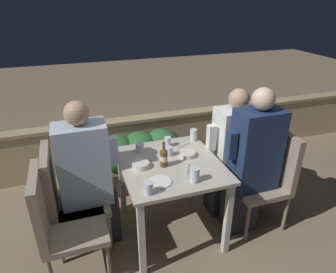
{
  "coord_description": "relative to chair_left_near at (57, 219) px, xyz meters",
  "views": [
    {
      "loc": [
        -0.72,
        -2.07,
        2.05
      ],
      "look_at": [
        0.0,
        0.07,
        0.96
      ],
      "focal_mm": 32.0,
      "sensor_mm": 36.0,
      "label": 1
    }
  ],
  "objects": [
    {
      "name": "plate_0",
      "position": [
        0.77,
        -0.06,
        0.2
      ],
      "size": [
        0.18,
        0.18,
        0.01
      ],
      "color": "white",
      "rests_on": "dining_table"
    },
    {
      "name": "glass_cup_3",
      "position": [
        0.65,
        -0.17,
        0.24
      ],
      "size": [
        0.07,
        0.07,
        0.09
      ],
      "color": "silver",
      "rests_on": "dining_table"
    },
    {
      "name": "glass_cup_4",
      "position": [
        1.03,
        -0.13,
        0.25
      ],
      "size": [
        0.07,
        0.07,
        0.12
      ],
      "color": "silver",
      "rests_on": "dining_table"
    },
    {
      "name": "ground_plane",
      "position": [
        0.94,
        0.18,
        -0.55
      ],
      "size": [
        16.0,
        16.0,
        0.0
      ],
      "primitive_type": "plane",
      "color": "#847056"
    },
    {
      "name": "glass_cup_0",
      "position": [
        0.74,
        0.46,
        0.23
      ],
      "size": [
        0.08,
        0.08,
        0.08
      ],
      "color": "silver",
      "rests_on": "dining_table"
    },
    {
      "name": "chair_right_near",
      "position": [
        1.86,
        0.05,
        0.0
      ],
      "size": [
        0.47,
        0.47,
        0.95
      ],
      "color": "gray",
      "rests_on": "ground_plane"
    },
    {
      "name": "person_blue_shirt",
      "position": [
        0.27,
        0.31,
        0.12
      ],
      "size": [
        0.49,
        0.26,
        1.33
      ],
      "color": "#282833",
      "rests_on": "ground_plane"
    },
    {
      "name": "glass_cup_2",
      "position": [
        1.02,
        0.48,
        0.24
      ],
      "size": [
        0.06,
        0.06,
        0.1
      ],
      "color": "silver",
      "rests_on": "dining_table"
    },
    {
      "name": "bowl_0",
      "position": [
        1.12,
        0.25,
        0.21
      ],
      "size": [
        0.14,
        0.14,
        0.04
      ],
      "color": "silver",
      "rests_on": "dining_table"
    },
    {
      "name": "dining_table",
      "position": [
        0.94,
        0.18,
        0.09
      ],
      "size": [
        0.83,
        0.89,
        0.74
      ],
      "color": "#BCB2A3",
      "rests_on": "ground_plane"
    },
    {
      "name": "fork_0",
      "position": [
        1.04,
        0.05,
        0.19
      ],
      "size": [
        0.1,
        0.16,
        0.01
      ],
      "color": "silver",
      "rests_on": "dining_table"
    },
    {
      "name": "bowl_1",
      "position": [
        0.69,
        0.2,
        0.22
      ],
      "size": [
        0.14,
        0.14,
        0.04
      ],
      "color": "silver",
      "rests_on": "dining_table"
    },
    {
      "name": "glass_cup_1",
      "position": [
        0.97,
        0.32,
        0.23
      ],
      "size": [
        0.06,
        0.06,
        0.08
      ],
      "color": "silver",
      "rests_on": "dining_table"
    },
    {
      "name": "potted_plant",
      "position": [
        2.07,
        0.98,
        -0.06
      ],
      "size": [
        0.39,
        0.39,
        0.8
      ],
      "color": "#9E5638",
      "rests_on": "ground_plane"
    },
    {
      "name": "planter_hedge",
      "position": [
        0.87,
        1.01,
        -0.18
      ],
      "size": [
        0.94,
        0.47,
        0.66
      ],
      "color": "brown",
      "rests_on": "ground_plane"
    },
    {
      "name": "glass_cup_5",
      "position": [
        1.29,
        0.52,
        0.25
      ],
      "size": [
        0.07,
        0.07,
        0.12
      ],
      "color": "silver",
      "rests_on": "dining_table"
    },
    {
      "name": "beer_bottle",
      "position": [
        0.87,
        0.16,
        0.27
      ],
      "size": [
        0.07,
        0.07,
        0.22
      ],
      "color": "brown",
      "rests_on": "dining_table"
    },
    {
      "name": "chair_left_far",
      "position": [
        0.06,
        0.31,
        0.0
      ],
      "size": [
        0.47,
        0.47,
        0.95
      ],
      "color": "gray",
      "rests_on": "ground_plane"
    },
    {
      "name": "chair_right_far",
      "position": [
        1.82,
        0.33,
        0.0
      ],
      "size": [
        0.47,
        0.47,
        0.95
      ],
      "color": "gray",
      "rests_on": "ground_plane"
    },
    {
      "name": "person_navy_jumper",
      "position": [
        1.65,
        0.05,
        0.14
      ],
      "size": [
        0.48,
        0.26,
        1.37
      ],
      "color": "#282833",
      "rests_on": "ground_plane"
    },
    {
      "name": "parapet_wall",
      "position": [
        0.94,
        1.5,
        -0.22
      ],
      "size": [
        9.0,
        0.18,
        0.65
      ],
      "color": "tan",
      "rests_on": "ground_plane"
    },
    {
      "name": "chair_left_near",
      "position": [
        0.0,
        0.0,
        0.0
      ],
      "size": [
        0.47,
        0.47,
        0.95
      ],
      "color": "gray",
      "rests_on": "ground_plane"
    },
    {
      "name": "person_white_polo",
      "position": [
        1.61,
        0.33,
        0.1
      ],
      "size": [
        0.47,
        0.26,
        1.29
      ],
      "color": "#282833",
      "rests_on": "ground_plane"
    },
    {
      "name": "fork_1",
      "position": [
        1.15,
        0.44,
        0.19
      ],
      "size": [
        0.16,
        0.09,
        0.01
      ],
      "color": "silver",
      "rests_on": "dining_table"
    }
  ]
}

